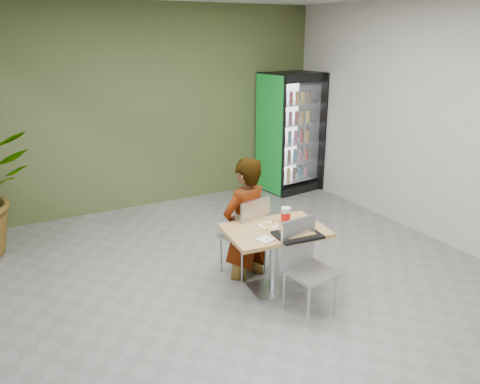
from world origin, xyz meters
The scene contains 11 objects.
ground centered at (0.00, 0.00, 0.00)m, with size 7.00×7.00×0.00m, color slate.
room_envelope centered at (0.00, 0.00, 1.60)m, with size 6.00×7.00×3.20m, color beige, non-canonical shape.
dining_table centered at (0.26, 0.12, 0.54)m, with size 1.12×0.84×0.75m.
chair_far centered at (0.19, 0.56, 0.57)m, with size 0.53×0.53×0.98m.
chair_near centered at (0.34, -0.31, 0.57)m, with size 0.47×0.48×0.97m.
seated_woman centered at (0.17, 0.61, 0.57)m, with size 0.64×0.41×1.73m, color black.
pizza_plate centered at (0.24, 0.22, 0.77)m, with size 0.32×0.26×0.03m.
soda_cup centered at (0.44, 0.18, 0.84)m, with size 0.11×0.11×0.19m.
napkin_stack centered at (0.01, -0.09, 0.76)m, with size 0.15×0.15×0.02m, color silver.
cafeteria_tray centered at (0.36, -0.15, 0.76)m, with size 0.46×0.34×0.03m, color black.
beverage_fridge centered at (2.49, 3.09, 1.05)m, with size 1.04×0.85×2.10m.
Camera 1 is at (-2.26, -3.73, 2.71)m, focal length 35.00 mm.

